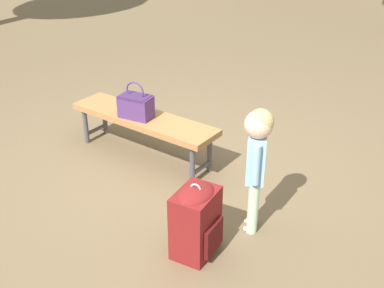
# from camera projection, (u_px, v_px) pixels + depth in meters

# --- Properties ---
(ground_plane) EXTENTS (40.00, 40.00, 0.00)m
(ground_plane) POSITION_uv_depth(u_px,v_px,m) (166.00, 177.00, 4.53)
(ground_plane) COLOR brown
(ground_plane) RESTS_ON ground
(park_bench) EXTENTS (1.65, 0.69, 0.45)m
(park_bench) POSITION_uv_depth(u_px,v_px,m) (143.00, 121.00, 4.71)
(park_bench) COLOR #9E6B3D
(park_bench) RESTS_ON ground
(handbag) EXTENTS (0.36, 0.28, 0.37)m
(handbag) POSITION_uv_depth(u_px,v_px,m) (136.00, 105.00, 4.60)
(handbag) COLOR #4C2D66
(handbag) RESTS_ON park_bench
(child_standing) EXTENTS (0.21, 0.24, 1.04)m
(child_standing) POSITION_uv_depth(u_px,v_px,m) (257.00, 152.00, 3.52)
(child_standing) COLOR #B2D8B2
(child_standing) RESTS_ON ground
(backpack_large) EXTENTS (0.38, 0.42, 0.60)m
(backpack_large) POSITION_uv_depth(u_px,v_px,m) (196.00, 219.00, 3.46)
(backpack_large) COLOR maroon
(backpack_large) RESTS_ON ground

